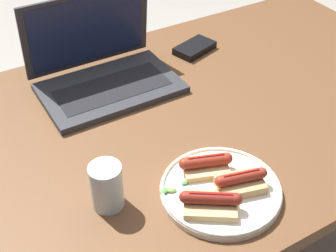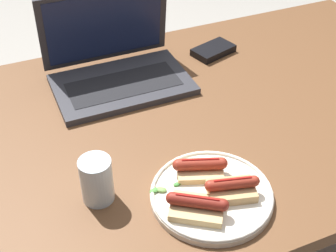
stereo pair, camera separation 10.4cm
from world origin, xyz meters
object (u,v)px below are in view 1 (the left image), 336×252
external_drive (195,48)px  drinking_glass (107,186)px  laptop (104,71)px  plate (221,190)px

external_drive → drinking_glass: bearing=-155.4°
laptop → external_drive: 0.31m
drinking_glass → plate: bearing=-23.4°
plate → external_drive: external_drive is taller
laptop → drinking_glass: laptop is taller
laptop → plate: (0.04, -0.49, -0.03)m
laptop → drinking_glass: size_ratio=3.61×
laptop → external_drive: (0.31, 0.03, -0.03)m
plate → external_drive: 0.59m
plate → external_drive: size_ratio=1.79×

